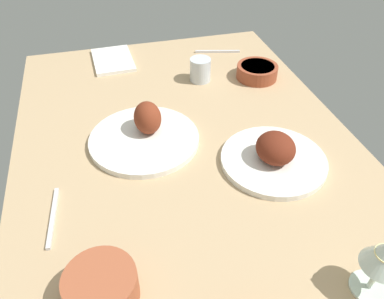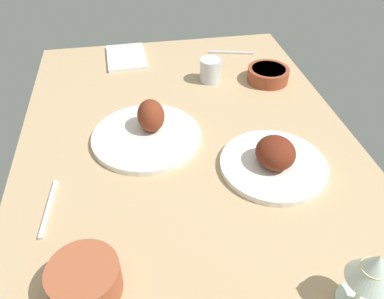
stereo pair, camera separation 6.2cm
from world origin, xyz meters
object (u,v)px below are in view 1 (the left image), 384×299
object	(u,v)px
folded_napkin	(113,60)
plate_center_main	(274,156)
plate_near_viewer	(145,133)
water_tumbler	(200,70)
bowl_cream	(101,287)
bowl_soup	(257,71)
fork_loose	(217,51)
spoon_loose	(53,217)

from	to	relation	value
folded_napkin	plate_center_main	bearing A→B (deg)	-153.09
plate_near_viewer	water_tumbler	xyz separation A→B (cm)	(26.97, -22.90, 1.60)
bowl_cream	water_tumbler	world-z (taller)	water_tumbler
water_tumbler	folded_napkin	distance (cm)	34.22
bowl_soup	water_tumbler	bearing A→B (deg)	79.84
folded_napkin	plate_near_viewer	bearing A→B (deg)	-175.26
water_tumbler	plate_center_main	bearing A→B (deg)	-171.86
water_tumbler	fork_loose	world-z (taller)	water_tumbler
fork_loose	spoon_loose	xyz separation A→B (cm)	(-66.91, 58.60, 0.00)
bowl_cream	spoon_loose	xyz separation A→B (cm)	(20.96, 9.09, -3.02)
water_tumbler	bowl_cream	bearing A→B (deg)	151.67
bowl_cream	folded_napkin	world-z (taller)	bowl_cream
plate_center_main	spoon_loose	size ratio (longest dim) A/B	1.58
plate_center_main	folded_napkin	distance (cm)	73.47
plate_near_viewer	folded_napkin	size ratio (longest dim) A/B	1.47
bowl_soup	bowl_cream	world-z (taller)	bowl_cream
plate_near_viewer	spoon_loose	xyz separation A→B (cm)	(-21.76, 23.76, -1.81)
water_tumbler	fork_loose	size ratio (longest dim) A/B	0.46
plate_near_viewer	bowl_soup	world-z (taller)	plate_near_viewer
plate_center_main	spoon_loose	xyz separation A→B (cm)	(-4.18, 53.03, -2.05)
bowl_cream	water_tumbler	bearing A→B (deg)	-28.33
bowl_soup	plate_center_main	bearing A→B (deg)	163.18
plate_center_main	folded_napkin	size ratio (longest dim) A/B	1.32
folded_napkin	spoon_loose	size ratio (longest dim) A/B	1.20
plate_near_viewer	fork_loose	size ratio (longest dim) A/B	1.76
fork_loose	spoon_loose	size ratio (longest dim) A/B	1.00
plate_center_main	spoon_loose	distance (cm)	53.23
bowl_soup	bowl_cream	distance (cm)	87.06
fork_loose	plate_center_main	bearing A→B (deg)	99.06
bowl_soup	plate_near_viewer	bearing A→B (deg)	119.50
spoon_loose	folded_napkin	bearing A→B (deg)	-10.44
bowl_soup	water_tumbler	size ratio (longest dim) A/B	1.78
folded_napkin	fork_loose	world-z (taller)	folded_napkin
folded_napkin	fork_loose	bearing A→B (deg)	-94.08
bowl_soup	water_tumbler	xyz separation A→B (cm)	(3.37, 18.82, 1.33)
spoon_loose	bowl_cream	bearing A→B (deg)	-151.14
folded_napkin	bowl_soup	bearing A→B (deg)	-118.02
bowl_cream	spoon_loose	size ratio (longest dim) A/B	0.77
plate_center_main	folded_napkin	world-z (taller)	plate_center_main
folded_napkin	spoon_loose	xyz separation A→B (cm)	(-69.68, 19.79, -0.20)
plate_center_main	fork_loose	world-z (taller)	plate_center_main
bowl_cream	folded_napkin	bearing A→B (deg)	-6.73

